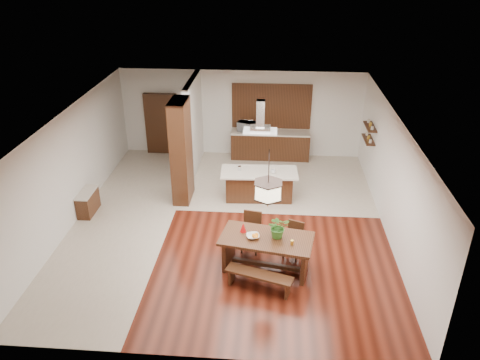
# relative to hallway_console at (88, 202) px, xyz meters

# --- Properties ---
(room_shell) EXTENTS (9.00, 9.04, 2.92)m
(room_shell) POSITION_rel_hallway_console_xyz_m (3.81, -0.20, 1.75)
(room_shell) COLOR #3D140B
(room_shell) RESTS_ON ground
(tile_hallway) EXTENTS (2.50, 9.00, 0.01)m
(tile_hallway) POSITION_rel_hallway_console_xyz_m (1.06, -0.20, -0.31)
(tile_hallway) COLOR beige
(tile_hallway) RESTS_ON ground
(tile_kitchen) EXTENTS (5.50, 4.00, 0.01)m
(tile_kitchen) POSITION_rel_hallway_console_xyz_m (5.06, 2.30, -0.31)
(tile_kitchen) COLOR beige
(tile_kitchen) RESTS_ON ground
(soffit_band) EXTENTS (8.00, 9.00, 0.02)m
(soffit_band) POSITION_rel_hallway_console_xyz_m (3.81, -0.20, 2.57)
(soffit_band) COLOR #412510
(soffit_band) RESTS_ON room_shell
(partition_pier) EXTENTS (0.45, 1.00, 2.90)m
(partition_pier) POSITION_rel_hallway_console_xyz_m (2.41, 1.00, 1.14)
(partition_pier) COLOR black
(partition_pier) RESTS_ON ground
(partition_stub) EXTENTS (0.18, 2.40, 2.90)m
(partition_stub) POSITION_rel_hallway_console_xyz_m (2.41, 3.10, 1.14)
(partition_stub) COLOR silver
(partition_stub) RESTS_ON ground
(hallway_console) EXTENTS (0.37, 0.88, 0.63)m
(hallway_console) POSITION_rel_hallway_console_xyz_m (0.00, 0.00, 0.00)
(hallway_console) COLOR black
(hallway_console) RESTS_ON ground
(hallway_doorway) EXTENTS (1.10, 0.20, 2.10)m
(hallway_doorway) POSITION_rel_hallway_console_xyz_m (1.11, 4.20, 0.74)
(hallway_doorway) COLOR black
(hallway_doorway) RESTS_ON ground
(rear_counter) EXTENTS (2.60, 0.62, 0.95)m
(rear_counter) POSITION_rel_hallway_console_xyz_m (4.81, 4.00, 0.16)
(rear_counter) COLOR black
(rear_counter) RESTS_ON ground
(kitchen_window) EXTENTS (2.60, 0.08, 1.50)m
(kitchen_window) POSITION_rel_hallway_console_xyz_m (4.81, 4.26, 1.44)
(kitchen_window) COLOR #A36430
(kitchen_window) RESTS_ON room_shell
(shelf_lower) EXTENTS (0.26, 0.90, 0.04)m
(shelf_lower) POSITION_rel_hallway_console_xyz_m (7.68, 2.40, 1.08)
(shelf_lower) COLOR black
(shelf_lower) RESTS_ON room_shell
(shelf_upper) EXTENTS (0.26, 0.90, 0.04)m
(shelf_upper) POSITION_rel_hallway_console_xyz_m (7.68, 2.40, 1.49)
(shelf_upper) COLOR black
(shelf_upper) RESTS_ON room_shell
(dining_table) EXTENTS (2.13, 1.33, 0.83)m
(dining_table) POSITION_rel_hallway_console_xyz_m (4.83, -2.08, 0.29)
(dining_table) COLOR black
(dining_table) RESTS_ON ground
(dining_bench) EXTENTS (1.46, 0.72, 0.40)m
(dining_bench) POSITION_rel_hallway_console_xyz_m (4.71, -2.79, -0.11)
(dining_bench) COLOR black
(dining_bench) RESTS_ON ground
(dining_chair_left) EXTENTS (0.50, 0.50, 0.97)m
(dining_chair_left) POSITION_rel_hallway_console_xyz_m (4.45, -1.40, 0.17)
(dining_chair_left) COLOR black
(dining_chair_left) RESTS_ON ground
(dining_chair_right) EXTENTS (0.50, 0.50, 0.87)m
(dining_chair_right) POSITION_rel_hallway_console_xyz_m (5.43, -1.57, 0.12)
(dining_chair_right) COLOR black
(dining_chair_right) RESTS_ON ground
(pendant_lantern) EXTENTS (0.64, 0.64, 1.31)m
(pendant_lantern) POSITION_rel_hallway_console_xyz_m (4.83, -2.08, 1.93)
(pendant_lantern) COLOR #FFF2C3
(pendant_lantern) RESTS_ON room_shell
(foliage_plant) EXTENTS (0.52, 0.47, 0.51)m
(foliage_plant) POSITION_rel_hallway_console_xyz_m (5.08, -2.04, 0.77)
(foliage_plant) COLOR #346C24
(foliage_plant) RESTS_ON dining_table
(fruit_bowl) EXTENTS (0.33, 0.33, 0.07)m
(fruit_bowl) POSITION_rel_hallway_console_xyz_m (4.53, -2.10, 0.55)
(fruit_bowl) COLOR beige
(fruit_bowl) RESTS_ON dining_table
(napkin_cone) EXTENTS (0.18, 0.18, 0.22)m
(napkin_cone) POSITION_rel_hallway_console_xyz_m (4.31, -1.89, 0.62)
(napkin_cone) COLOR red
(napkin_cone) RESTS_ON dining_table
(gold_ornament) EXTENTS (0.09, 0.09, 0.10)m
(gold_ornament) POSITION_rel_hallway_console_xyz_m (5.37, -2.30, 0.56)
(gold_ornament) COLOR gold
(gold_ornament) RESTS_ON dining_table
(kitchen_island) EXTENTS (2.16, 1.01, 0.88)m
(kitchen_island) POSITION_rel_hallway_console_xyz_m (4.55, 1.14, 0.13)
(kitchen_island) COLOR black
(kitchen_island) RESTS_ON ground
(range_hood) EXTENTS (0.90, 0.55, 0.87)m
(range_hood) POSITION_rel_hallway_console_xyz_m (4.55, 1.15, 2.15)
(range_hood) COLOR silver
(range_hood) RESTS_ON room_shell
(island_cup) EXTENTS (0.16, 0.16, 0.11)m
(island_cup) POSITION_rel_hallway_console_xyz_m (4.93, 1.02, 0.61)
(island_cup) COLOR silver
(island_cup) RESTS_ON kitchen_island
(microwave) EXTENTS (0.70, 0.58, 0.33)m
(microwave) POSITION_rel_hallway_console_xyz_m (4.03, 4.00, 0.80)
(microwave) COLOR #B5B7BC
(microwave) RESTS_ON rear_counter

